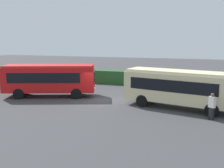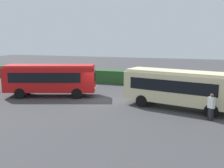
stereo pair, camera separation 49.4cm
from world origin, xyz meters
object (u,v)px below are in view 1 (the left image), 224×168
bus_red (50,78)px  traffic_cone (0,82)px  person_center (212,106)px  bus_cream (180,87)px  person_right (216,92)px

bus_red → traffic_cone: (-9.63, 4.15, -1.47)m
bus_red → traffic_cone: bus_red is taller
person_center → traffic_cone: person_center is taller
bus_cream → traffic_cone: bearing=-179.1°
traffic_cone → bus_red: bearing=-23.3°
bus_cream → person_center: bearing=-32.6°
person_right → bus_cream: bearing=-20.1°
bus_red → bus_cream: (12.21, -0.70, -0.01)m
bus_red → traffic_cone: bearing=137.6°
bus_red → bus_cream: bus_red is taller
person_right → traffic_cone: 24.88m
bus_red → person_right: 15.44m
bus_cream → person_center: bus_cream is taller
bus_red → bus_cream: bearing=-22.4°
bus_cream → person_right: (2.98, 3.29, -0.89)m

